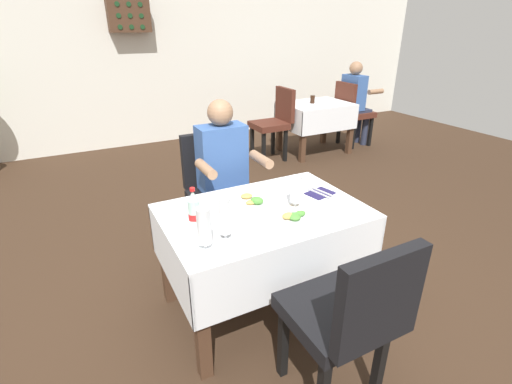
% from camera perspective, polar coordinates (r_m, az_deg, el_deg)
% --- Properties ---
extents(ground_plane, '(11.00, 11.00, 0.00)m').
position_cam_1_polar(ground_plane, '(2.71, 0.44, -15.69)').
color(ground_plane, '#382619').
extents(back_wall, '(11.00, 0.12, 2.91)m').
position_cam_1_polar(back_wall, '(6.07, -19.52, 20.35)').
color(back_wall, silver).
rests_on(back_wall, ground).
extents(main_dining_table, '(1.21, 0.81, 0.72)m').
position_cam_1_polar(main_dining_table, '(2.33, 1.15, -6.46)').
color(main_dining_table, white).
rests_on(main_dining_table, ground).
extents(chair_far_diner_seat, '(0.44, 0.50, 0.97)m').
position_cam_1_polar(chair_far_diner_seat, '(2.97, -6.22, 0.58)').
color(chair_far_diner_seat, black).
rests_on(chair_far_diner_seat, ground).
extents(chair_near_camera_side, '(0.44, 0.50, 0.97)m').
position_cam_1_polar(chair_near_camera_side, '(1.81, 13.96, -17.82)').
color(chair_near_camera_side, black).
rests_on(chair_near_camera_side, ground).
extents(seated_diner_far, '(0.50, 0.46, 1.26)m').
position_cam_1_polar(seated_diner_far, '(2.83, -4.73, 2.86)').
color(seated_diner_far, '#282D42').
rests_on(seated_diner_far, ground).
extents(plate_near_camera, '(0.22, 0.22, 0.05)m').
position_cam_1_polar(plate_near_camera, '(2.14, 5.48, -3.87)').
color(plate_near_camera, white).
rests_on(plate_near_camera, main_dining_table).
extents(plate_far_diner, '(0.25, 0.25, 0.06)m').
position_cam_1_polar(plate_far_diner, '(2.32, -0.81, -1.44)').
color(plate_far_diner, white).
rests_on(plate_far_diner, main_dining_table).
extents(beer_glass_left, '(0.07, 0.07, 0.20)m').
position_cam_1_polar(beer_glass_left, '(2.25, 6.12, 0.18)').
color(beer_glass_left, white).
rests_on(beer_glass_left, main_dining_table).
extents(beer_glass_middle, '(0.07, 0.07, 0.22)m').
position_cam_1_polar(beer_glass_middle, '(1.84, -7.97, -5.64)').
color(beer_glass_middle, white).
rests_on(beer_glass_middle, main_dining_table).
extents(beer_glass_right, '(0.07, 0.07, 0.23)m').
position_cam_1_polar(beer_glass_right, '(1.91, -4.79, -4.15)').
color(beer_glass_right, white).
rests_on(beer_glass_right, main_dining_table).
extents(cola_bottle_primary, '(0.06, 0.06, 0.24)m').
position_cam_1_polar(cola_bottle_primary, '(2.03, -9.51, -2.95)').
color(cola_bottle_primary, silver).
rests_on(cola_bottle_primary, main_dining_table).
extents(napkin_cutlery_set, '(0.19, 0.20, 0.01)m').
position_cam_1_polar(napkin_cutlery_set, '(2.49, 9.81, -0.17)').
color(napkin_cutlery_set, '#231E4C').
rests_on(napkin_cutlery_set, main_dining_table).
extents(background_dining_table, '(0.95, 0.74, 0.72)m').
position_cam_1_polar(background_dining_table, '(5.54, 9.11, 11.46)').
color(background_dining_table, white).
rests_on(background_dining_table, ground).
extents(background_chair_left, '(0.50, 0.44, 0.97)m').
position_cam_1_polar(background_chair_left, '(5.17, 2.89, 11.02)').
color(background_chair_left, '#4C2319').
rests_on(background_chair_left, ground).
extents(background_chair_right, '(0.50, 0.44, 0.97)m').
position_cam_1_polar(background_chair_right, '(5.96, 14.54, 12.09)').
color(background_chair_right, '#4C2319').
rests_on(background_chair_right, ground).
extents(background_patron, '(0.46, 0.50, 1.26)m').
position_cam_1_polar(background_patron, '(5.97, 15.07, 13.59)').
color(background_patron, '#282D42').
rests_on(background_patron, ground).
extents(background_table_tumbler, '(0.06, 0.06, 0.11)m').
position_cam_1_polar(background_table_tumbler, '(5.48, 8.68, 13.91)').
color(background_table_tumbler, black).
rests_on(background_table_tumbler, background_dining_table).
extents(wall_bottle_rack, '(0.56, 0.21, 0.42)m').
position_cam_1_polar(wall_bottle_rack, '(5.92, -18.98, 24.24)').
color(wall_bottle_rack, '#472D1E').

